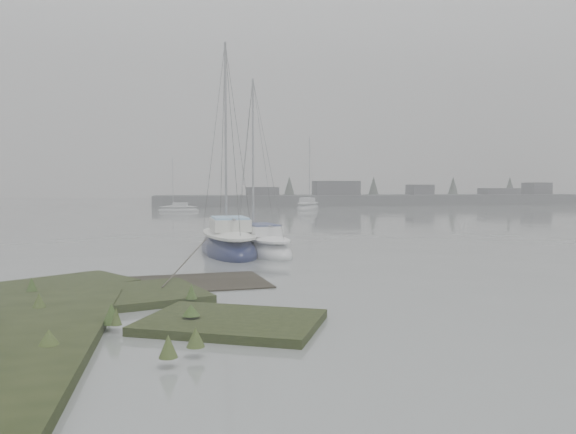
{
  "coord_description": "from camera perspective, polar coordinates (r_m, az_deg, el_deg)",
  "views": [
    {
      "loc": [
        -0.49,
        -11.81,
        2.91
      ],
      "look_at": [
        3.01,
        6.54,
        1.8
      ],
      "focal_mm": 35.0,
      "sensor_mm": 36.0,
      "label": 1
    }
  ],
  "objects": [
    {
      "name": "sailboat_far_c",
      "position": [
        59.9,
        -11.06,
        0.73
      ],
      "size": [
        4.5,
        2.22,
        6.08
      ],
      "rotation": [
        0.0,
        0.0,
        1.38
      ],
      "color": "#B6BBC0",
      "rests_on": "ground"
    },
    {
      "name": "sailboat_main",
      "position": [
        24.02,
        -6.01,
        -2.85
      ],
      "size": [
        2.58,
        7.0,
        9.75
      ],
      "rotation": [
        0.0,
        0.0,
        0.05
      ],
      "color": "#131839",
      "rests_on": "ground"
    },
    {
      "name": "sailboat_far_b",
      "position": [
        63.15,
        2.03,
        1.0
      ],
      "size": [
        4.62,
        6.56,
        8.88
      ],
      "rotation": [
        0.0,
        0.0,
        -0.45
      ],
      "color": "silver",
      "rests_on": "ground"
    },
    {
      "name": "ground",
      "position": [
        41.91,
        -10.13,
        -0.64
      ],
      "size": [
        160.0,
        160.0,
        0.0
      ],
      "primitive_type": "plane",
      "color": "slate",
      "rests_on": "ground"
    },
    {
      "name": "sailboat_white",
      "position": [
        23.63,
        -2.92,
        -3.07
      ],
      "size": [
        3.05,
        5.91,
        7.97
      ],
      "rotation": [
        0.0,
        0.0,
        0.22
      ],
      "color": "silver",
      "rests_on": "ground"
    },
    {
      "name": "far_shoreline",
      "position": [
        78.63,
        9.52,
        1.84
      ],
      "size": [
        60.0,
        8.0,
        4.15
      ],
      "color": "#4C4F51",
      "rests_on": "ground"
    }
  ]
}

